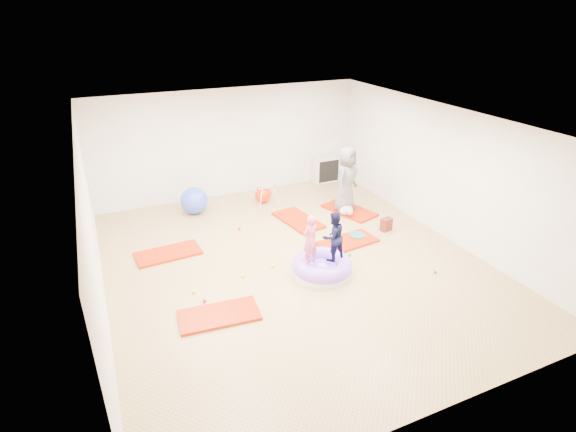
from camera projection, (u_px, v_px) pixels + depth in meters
name	position (u px, v px, depth m)	size (l,w,h in m)	color
room	(295.00, 198.00, 8.30)	(7.01, 8.01, 2.81)	tan
gym_mat_front_left	(219.00, 315.00, 7.34)	(1.30, 0.65, 0.05)	#B52005
gym_mat_mid_left	(168.00, 253.00, 9.18)	(1.29, 0.64, 0.05)	#B52005
gym_mat_center_back	(298.00, 220.00, 10.62)	(1.33, 0.67, 0.06)	#B52005
gym_mat_right	(348.00, 242.00, 9.63)	(1.27, 0.63, 0.05)	#B52005
gym_mat_rear_right	(349.00, 210.00, 11.11)	(1.34, 0.67, 0.06)	#B52005
inflatable_cushion	(322.00, 267.00, 8.49)	(1.14, 1.14, 0.36)	silver
child_pink	(310.00, 238.00, 8.11)	(0.36, 0.23, 0.98)	#E65582
child_navy	(333.00, 234.00, 8.25)	(0.47, 0.37, 0.97)	black
adult_caregiver	(346.00, 179.00, 10.76)	(0.78, 0.51, 1.59)	#5D5C5D
infant	(347.00, 211.00, 10.77)	(0.35, 0.36, 0.21)	silver
ball_pit_balls	(293.00, 259.00, 8.96)	(4.42, 3.33, 0.07)	#EBF001
exercise_ball_blue	(194.00, 201.00, 10.90)	(0.66, 0.66, 0.66)	blue
exercise_ball_orange	(263.00, 195.00, 11.56)	(0.42, 0.42, 0.42)	#EF2E00
infant_play_gym	(266.00, 193.00, 11.41)	(0.60, 0.57, 0.46)	silver
cube_shelf	(326.00, 169.00, 12.89)	(0.72, 0.35, 0.72)	silver
balance_disc	(357.00, 236.00, 9.85)	(0.34, 0.34, 0.08)	#226977
backpack	(386.00, 224.00, 10.12)	(0.26, 0.16, 0.29)	maroon
yellow_toy	(215.00, 310.00, 7.49)	(0.20, 0.20, 0.03)	#EBF001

